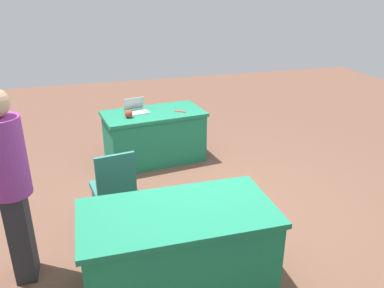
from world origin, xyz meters
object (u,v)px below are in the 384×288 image
laptop_silver (137,110)px  chair_tucked_left (114,185)px  table_foreground (154,136)px  yarn_ball (129,114)px  scissors_red (180,112)px  table_mid_right (178,248)px  person_presenter (10,179)px

laptop_silver → chair_tucked_left: bearing=59.8°
table_foreground → yarn_ball: yarn_ball is taller
laptop_silver → scissors_red: size_ratio=2.09×
table_mid_right → yarn_ball: (0.06, -2.59, 0.44)m
chair_tucked_left → laptop_silver: bearing=64.4°
laptop_silver → yarn_ball: bearing=42.6°
person_presenter → chair_tucked_left: bearing=-59.0°
chair_tucked_left → laptop_silver: (-0.53, -1.77, 0.27)m
table_mid_right → laptop_silver: (-0.09, -2.81, 0.43)m
person_presenter → scissors_red: size_ratio=10.07×
table_mid_right → chair_tucked_left: (0.44, -1.04, 0.16)m
table_mid_right → yarn_ball: size_ratio=14.78×
chair_tucked_left → scissors_red: 1.99m
laptop_silver → table_mid_right: bearing=74.8°
person_presenter → laptop_silver: 2.71m
chair_tucked_left → person_presenter: (0.90, 0.53, 0.47)m
table_foreground → chair_tucked_left: bearing=65.5°
table_foreground → table_mid_right: (0.33, 2.74, 0.00)m
table_mid_right → laptop_silver: bearing=-91.8°
table_mid_right → laptop_silver: laptop_silver is taller
scissors_red → person_presenter: bearing=-98.3°
yarn_ball → scissors_red: 0.79m
table_foreground → yarn_ball: (0.39, 0.15, 0.44)m
yarn_ball → chair_tucked_left: bearing=76.1°
table_foreground → yarn_ball: size_ratio=13.77×
table_mid_right → scissors_red: bearing=-105.3°
chair_tucked_left → scissors_red: chair_tucked_left is taller
yarn_ball → scissors_red: size_ratio=0.64×
yarn_ball → laptop_silver: bearing=-124.0°
person_presenter → yarn_ball: (-1.28, -2.08, -0.18)m
chair_tucked_left → laptop_silver: 1.87m
person_presenter → laptop_silver: bearing=-31.5°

